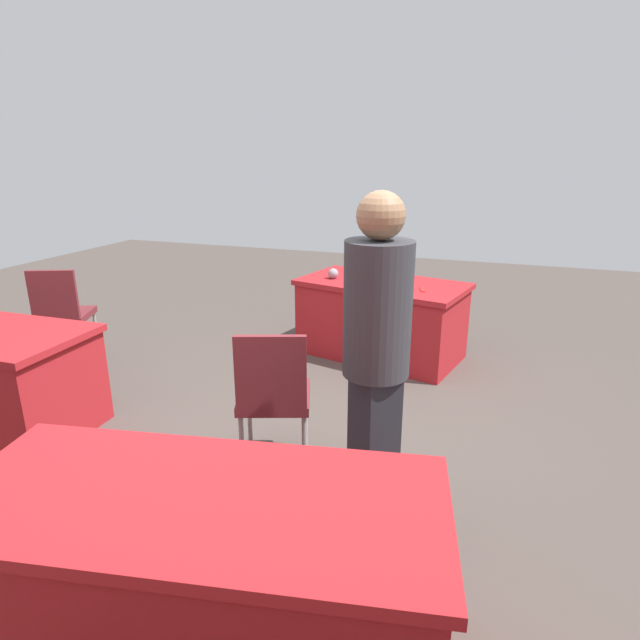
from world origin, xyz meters
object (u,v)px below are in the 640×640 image
Objects in this scene: laptop_silver at (370,273)px; yarn_ball at (333,274)px; chair_near_front at (273,391)px; person_attendee_browsing at (376,348)px; scissors_red at (422,289)px; chair_tucked_left at (62,310)px; table_back_left at (203,577)px; table_foreground at (381,319)px.

yarn_ball is at bearing 53.28° from laptop_silver.
chair_near_front is 0.54× the size of person_attendee_browsing.
person_attendee_browsing reaches higher than laptop_silver.
chair_near_front is 5.32× the size of scissors_red.
scissors_red is (0.10, -2.24, -0.24)m from person_attendee_browsing.
chair_tucked_left is at bearing 50.86° from laptop_silver.
yarn_ball is at bearing 4.04° from chair_tucked_left.
laptop_silver is (-0.01, -2.36, 0.24)m from chair_near_front.
table_back_left is 4.82× the size of laptop_silver.
laptop_silver reaches higher than yarn_ball.
chair_tucked_left is 2.98m from laptop_silver.
table_foreground is 0.47m from laptop_silver.
chair_near_front is at bearing 112.63° from laptop_silver.
table_foreground is 2.21m from chair_near_front.
chair_near_front reaches higher than chair_tucked_left.
person_attendee_browsing is (-0.68, 0.22, 0.45)m from chair_near_front.
laptop_silver reaches higher than table_foreground.
table_foreground is 16.93× the size of yarn_ball.
chair_tucked_left is (2.88, -2.24, 0.16)m from table_back_left.
table_foreground is 0.88× the size of table_back_left.
table_foreground and table_back_left have the same top height.
chair_near_front is at bearing -77.87° from table_back_left.
laptop_silver is 0.67m from scissors_red.
person_attendee_browsing is (-0.51, 2.42, 0.62)m from table_foreground.
chair_near_front is 1.01× the size of chair_tucked_left.
person_attendee_browsing is at bearing -111.42° from table_back_left.
table_back_left is at bearing 117.03° from laptop_silver.
laptop_silver is at bearing -44.93° from table_foreground.
table_foreground is 1.82× the size of chair_tucked_left.
yarn_ball is at bearing 3.79° from table_foreground.
laptop_silver is at bearing -85.84° from table_back_left.
table_foreground is 0.65m from yarn_ball.
yarn_ball is (0.32, -2.16, 0.26)m from chair_near_front.
table_foreground is at bearing -88.31° from table_back_left.
yarn_ball is (0.59, -3.43, 0.43)m from table_back_left.
scissors_red is at bearing 142.45° from person_attendee_browsing.
person_attendee_browsing is 4.39× the size of laptop_silver.
chair_near_front is (0.17, 2.19, 0.17)m from table_foreground.
chair_tucked_left is 5.25× the size of scissors_red.
table_foreground is at bearing 0.28° from chair_tucked_left.
chair_tucked_left reaches higher than yarn_ball.
chair_near_front is 2.10m from scissors_red.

